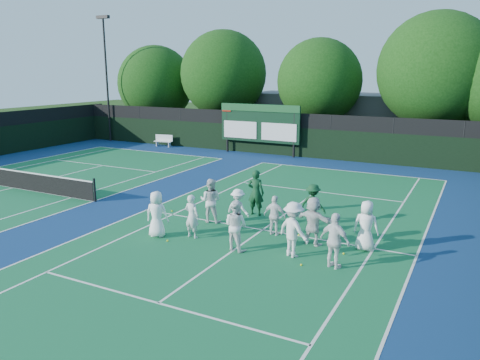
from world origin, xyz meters
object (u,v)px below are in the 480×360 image
at_px(bench, 164,140).
at_px(coach_left, 256,193).
at_px(tennis_net, 13,178).
at_px(scoreboard, 259,124).

relative_size(bench, coach_left, 0.79).
bearing_deg(tennis_net, bench, 94.78).
distance_m(scoreboard, tennis_net, 16.26).
bearing_deg(tennis_net, scoreboard, 64.40).
relative_size(scoreboard, tennis_net, 0.53).
height_order(scoreboard, bench, scoreboard).
distance_m(scoreboard, bench, 8.36).
distance_m(bench, coach_left, 19.06).
height_order(scoreboard, coach_left, scoreboard).
height_order(scoreboard, tennis_net, scoreboard).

